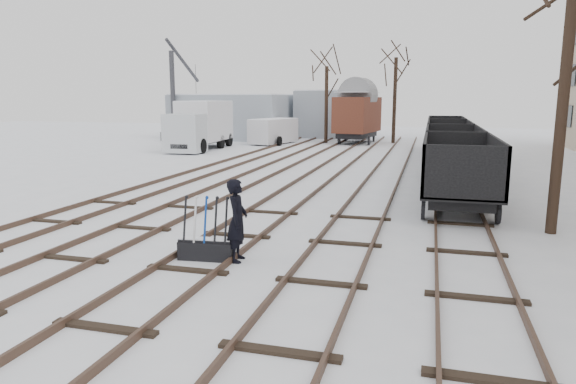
# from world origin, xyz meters

# --- Properties ---
(ground) EXTENTS (120.00, 120.00, 0.00)m
(ground) POSITION_xyz_m (0.00, 0.00, 0.00)
(ground) COLOR white
(ground) RESTS_ON ground
(tracks) EXTENTS (13.90, 52.00, 0.16)m
(tracks) POSITION_xyz_m (-0.00, 13.67, 0.07)
(tracks) COLOR black
(tracks) RESTS_ON ground
(shed_left) EXTENTS (10.00, 8.00, 4.10)m
(shed_left) POSITION_xyz_m (-13.00, 36.00, 2.05)
(shed_left) COLOR #99A2AD
(shed_left) RESTS_ON ground
(shed_right) EXTENTS (7.00, 6.00, 4.50)m
(shed_right) POSITION_xyz_m (-4.00, 40.00, 2.25)
(shed_right) COLOR #99A2AD
(shed_right) RESTS_ON ground
(ground_frame) EXTENTS (1.33, 0.55, 1.49)m
(ground_frame) POSITION_xyz_m (0.06, 0.89, 0.28)
(ground_frame) COLOR black
(ground_frame) RESTS_ON ground
(worker) EXTENTS (0.57, 0.77, 1.94)m
(worker) POSITION_xyz_m (0.81, 0.99, 0.97)
(worker) COLOR black
(worker) RESTS_ON ground
(freight_wagon_a) EXTENTS (2.39, 5.98, 2.44)m
(freight_wagon_a) POSITION_xyz_m (6.00, 8.38, 0.93)
(freight_wagon_a) COLOR black
(freight_wagon_a) RESTS_ON ground
(freight_wagon_b) EXTENTS (2.39, 5.98, 2.44)m
(freight_wagon_b) POSITION_xyz_m (6.00, 14.78, 0.93)
(freight_wagon_b) COLOR black
(freight_wagon_b) RESTS_ON ground
(freight_wagon_c) EXTENTS (2.39, 5.98, 2.44)m
(freight_wagon_c) POSITION_xyz_m (6.00, 21.18, 0.93)
(freight_wagon_c) COLOR black
(freight_wagon_c) RESTS_ON ground
(freight_wagon_d) EXTENTS (2.39, 5.98, 2.44)m
(freight_wagon_d) POSITION_xyz_m (6.00, 27.58, 0.93)
(freight_wagon_d) COLOR black
(freight_wagon_d) RESTS_ON ground
(box_van_wagon) EXTENTS (3.73, 5.91, 4.22)m
(box_van_wagon) POSITION_xyz_m (-0.97, 33.38, 2.46)
(box_van_wagon) COLOR black
(box_van_wagon) RESTS_ON ground
(lorry) EXTENTS (2.83, 7.91, 3.54)m
(lorry) POSITION_xyz_m (-11.25, 24.81, 1.82)
(lorry) COLOR black
(lorry) RESTS_ON ground
(panel_van) EXTENTS (3.20, 5.08, 2.08)m
(panel_van) POSITION_xyz_m (-7.50, 30.76, 1.08)
(panel_van) COLOR silver
(panel_van) RESTS_ON ground
(crane) EXTENTS (1.94, 5.19, 8.78)m
(crane) POSITION_xyz_m (-17.00, 31.83, 2.31)
(crane) COLOR #333338
(crane) RESTS_ON ground
(tree_near) EXTENTS (0.30, 0.30, 6.97)m
(tree_near) POSITION_xyz_m (8.41, 5.69, 3.48)
(tree_near) COLOR black
(tree_near) RESTS_ON ground
(tree_far_left) EXTENTS (0.30, 0.30, 6.32)m
(tree_far_left) POSITION_xyz_m (-3.54, 32.94, 3.16)
(tree_far_left) COLOR black
(tree_far_left) RESTS_ON ground
(tree_far_right) EXTENTS (0.30, 0.30, 7.01)m
(tree_far_right) POSITION_xyz_m (1.98, 34.17, 3.50)
(tree_far_right) COLOR black
(tree_far_right) RESTS_ON ground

